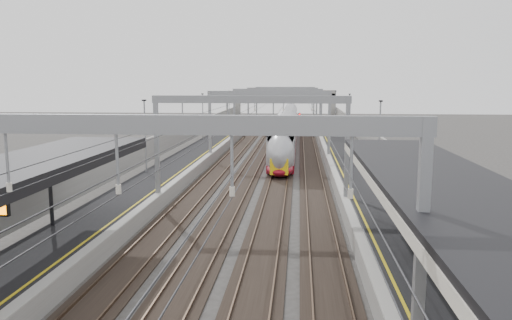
% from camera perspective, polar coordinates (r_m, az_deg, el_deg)
% --- Properties ---
extents(platform_left, '(4.00, 120.00, 1.00)m').
position_cam_1_polar(platform_left, '(57.07, -6.38, 0.77)').
color(platform_left, black).
rests_on(platform_left, ground).
extents(platform_right, '(4.00, 120.00, 1.00)m').
position_cam_1_polar(platform_right, '(56.17, 9.84, 0.56)').
color(platform_right, black).
rests_on(platform_right, ground).
extents(tracks, '(11.40, 140.00, 0.20)m').
position_cam_1_polar(tracks, '(56.12, 1.66, 0.22)').
color(tracks, black).
rests_on(tracks, ground).
extents(overhead_line, '(13.00, 140.00, 6.60)m').
position_cam_1_polar(overhead_line, '(62.14, 2.04, 6.69)').
color(overhead_line, gray).
rests_on(overhead_line, platform_left).
extents(canopy_right, '(4.40, 30.00, 4.24)m').
position_cam_1_polar(canopy_right, '(14.61, 24.23, -5.08)').
color(canopy_right, black).
rests_on(canopy_right, platform_right).
extents(overbridge, '(22.00, 2.20, 6.90)m').
position_cam_1_polar(overbridge, '(110.49, 3.35, 7.16)').
color(overbridge, gray).
rests_on(overbridge, ground).
extents(wall_left, '(0.30, 120.00, 3.20)m').
position_cam_1_polar(wall_left, '(57.65, -9.52, 1.88)').
color(wall_left, gray).
rests_on(wall_left, ground).
extents(wall_right, '(0.30, 120.00, 3.20)m').
position_cam_1_polar(wall_right, '(56.39, 13.11, 1.62)').
color(wall_right, gray).
rests_on(wall_right, ground).
extents(train, '(2.54, 46.31, 4.02)m').
position_cam_1_polar(train, '(64.35, 3.45, 3.04)').
color(train, maroon).
rests_on(train, ground).
extents(bench, '(1.23, 1.93, 0.98)m').
position_cam_1_polar(bench, '(22.97, 18.94, -8.95)').
color(bench, black).
rests_on(bench, platform_right).
extents(signal_green, '(0.32, 0.32, 3.48)m').
position_cam_1_polar(signal_green, '(76.31, -1.36, 4.28)').
color(signal_green, black).
rests_on(signal_green, ground).
extents(signal_red_near, '(0.32, 0.32, 3.48)m').
position_cam_1_polar(signal_red_near, '(84.25, 4.99, 4.67)').
color(signal_red_near, black).
rests_on(signal_red_near, ground).
extents(signal_red_far, '(0.32, 0.32, 3.48)m').
position_cam_1_polar(signal_red_far, '(77.93, 6.60, 4.32)').
color(signal_red_far, black).
rests_on(signal_red_far, ground).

